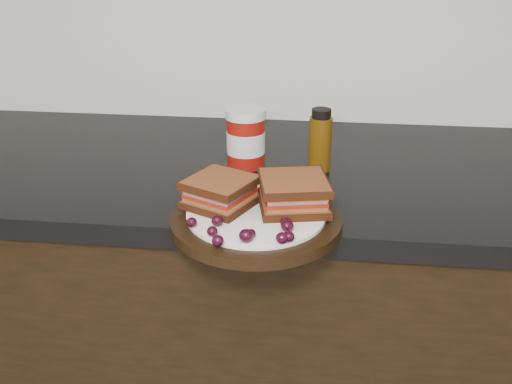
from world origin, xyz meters
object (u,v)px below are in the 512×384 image
sandwich_left (221,192)px  condiment_jar (246,137)px  plate (256,220)px  oil_bottle (320,140)px

sandwich_left → condiment_jar: bearing=113.0°
condiment_jar → sandwich_left: bearing=-92.7°
plate → condiment_jar: bearing=101.0°
plate → oil_bottle: bearing=68.7°
condiment_jar → oil_bottle: bearing=-2.3°
condiment_jar → oil_bottle: size_ratio=0.95×
sandwich_left → condiment_jar: condiment_jar is taller
sandwich_left → oil_bottle: bearing=80.9°
oil_bottle → condiment_jar: bearing=177.7°
condiment_jar → oil_bottle: oil_bottle is taller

